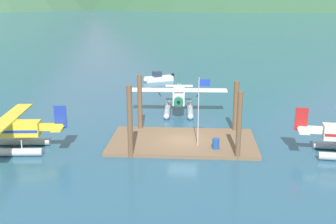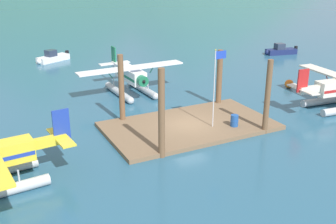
{
  "view_description": "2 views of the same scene",
  "coord_description": "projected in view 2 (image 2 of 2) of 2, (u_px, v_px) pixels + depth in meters",
  "views": [
    {
      "loc": [
        1.06,
        -34.43,
        12.56
      ],
      "look_at": [
        -1.47,
        2.8,
        2.04
      ],
      "focal_mm": 44.61,
      "sensor_mm": 36.0,
      "label": 1
    },
    {
      "loc": [
        -14.25,
        -24.58,
        11.77
      ],
      "look_at": [
        -1.47,
        0.67,
        1.29
      ],
      "focal_mm": 42.99,
      "sensor_mm": 36.0,
      "label": 2
    }
  ],
  "objects": [
    {
      "name": "ground_plane",
      "position": [
        189.0,
        128.0,
        30.69
      ],
      "size": [
        1200.0,
        1200.0,
        0.0
      ],
      "primitive_type": "plane",
      "color": "#285670"
    },
    {
      "name": "dock_platform",
      "position": [
        189.0,
        126.0,
        30.64
      ],
      "size": [
        12.66,
        7.22,
        0.3
      ],
      "primitive_type": "cube",
      "color": "brown",
      "rests_on": "ground"
    },
    {
      "name": "piling_near_left",
      "position": [
        162.0,
        114.0,
        25.03
      ],
      "size": [
        0.42,
        0.42,
        5.9
      ],
      "primitive_type": "cylinder",
      "color": "brown",
      "rests_on": "ground"
    },
    {
      "name": "piling_near_right",
      "position": [
        267.0,
        97.0,
        28.76
      ],
      "size": [
        0.41,
        0.41,
        5.52
      ],
      "primitive_type": "cylinder",
      "color": "brown",
      "rests_on": "ground"
    },
    {
      "name": "piling_far_left",
      "position": [
        122.0,
        90.0,
        30.7
      ],
      "size": [
        0.43,
        0.43,
        5.44
      ],
      "primitive_type": "cylinder",
      "color": "brown",
      "rests_on": "ground"
    },
    {
      "name": "piling_far_right",
      "position": [
        219.0,
        78.0,
        34.62
      ],
      "size": [
        0.48,
        0.48,
        4.95
      ],
      "primitive_type": "cylinder",
      "color": "brown",
      "rests_on": "ground"
    },
    {
      "name": "flagpole",
      "position": [
        216.0,
        79.0,
        28.91
      ],
      "size": [
        0.95,
        0.1,
        5.85
      ],
      "color": "silver",
      "rests_on": "dock_platform"
    },
    {
      "name": "fuel_drum",
      "position": [
        234.0,
        121.0,
        30.04
      ],
      "size": [
        0.62,
        0.62,
        0.88
      ],
      "color": "#1E4C99",
      "rests_on": "dock_platform"
    },
    {
      "name": "mooring_buoy",
      "position": [
        289.0,
        84.0,
        40.28
      ],
      "size": [
        0.87,
        0.87,
        0.87
      ],
      "primitive_type": "sphere",
      "color": "orange",
      "rests_on": "ground"
    },
    {
      "name": "seaplane_white_bow_centre",
      "position": [
        131.0,
        78.0,
        38.13
      ],
      "size": [
        10.44,
        7.98,
        3.84
      ],
      "color": "#B7BABF",
      "rests_on": "ground"
    },
    {
      "name": "boat_white_open_north",
      "position": [
        52.0,
        58.0,
        51.29
      ],
      "size": [
        4.5,
        3.2,
        1.5
      ],
      "color": "silver",
      "rests_on": "ground"
    },
    {
      "name": "boat_navy_open_east",
      "position": [
        280.0,
        51.0,
        55.37
      ],
      "size": [
        4.84,
        2.27,
        1.5
      ],
      "color": "navy",
      "rests_on": "ground"
    }
  ]
}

